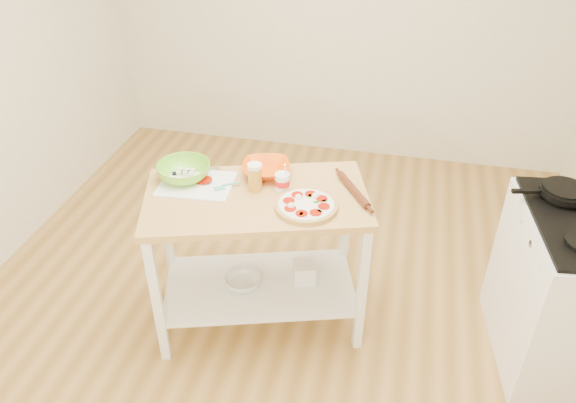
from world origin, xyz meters
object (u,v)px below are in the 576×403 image
at_px(green_bowl, 184,171).
at_px(yogurt_tub, 282,182).
at_px(spatula, 226,186).
at_px(cutting_board, 196,183).
at_px(rolling_pin, 354,190).
at_px(prep_island, 258,233).
at_px(shelf_glass_bowl, 243,281).
at_px(skillet, 563,191).
at_px(orange_bowl, 266,169).
at_px(knife, 190,172).
at_px(pizza, 306,205).
at_px(beer_pint, 255,177).
at_px(shelf_bin, 304,272).

bearing_deg(green_bowl, yogurt_tub, 1.23).
bearing_deg(spatula, yogurt_tub, -18.33).
distance_m(cutting_board, rolling_pin, 0.86).
height_order(prep_island, shelf_glass_bowl, prep_island).
bearing_deg(skillet, orange_bowl, 169.64).
bearing_deg(spatula, orange_bowl, 18.71).
xyz_separation_m(knife, shelf_glass_bowl, (0.33, -0.16, -0.62)).
xyz_separation_m(prep_island, rolling_pin, (0.50, 0.14, 0.27)).
distance_m(pizza, green_bowl, 0.73).
relative_size(orange_bowl, rolling_pin, 0.78).
distance_m(spatula, beer_pint, 0.18).
bearing_deg(green_bowl, prep_island, -10.02).
bearing_deg(beer_pint, knife, 170.17).
distance_m(prep_island, yogurt_tub, 0.34).
xyz_separation_m(pizza, shelf_bin, (-0.03, 0.15, -0.59)).
distance_m(orange_bowl, shelf_bin, 0.67).
bearing_deg(rolling_pin, spatula, -170.79).
bearing_deg(beer_pint, prep_island, -69.94).
distance_m(yogurt_tub, shelf_bin, 0.64).
bearing_deg(green_bowl, pizza, -10.26).
relative_size(prep_island, skillet, 3.39).
relative_size(spatula, green_bowl, 0.44).
height_order(cutting_board, knife, cutting_board).
bearing_deg(skillet, spatula, 175.73).
distance_m(green_bowl, rolling_pin, 0.95).
relative_size(cutting_board, orange_bowl, 1.58).
bearing_deg(shelf_glass_bowl, yogurt_tub, 29.48).
bearing_deg(green_bowl, orange_bowl, 18.98).
distance_m(beer_pint, rolling_pin, 0.54).
bearing_deg(prep_island, orange_bowl, 91.28).
height_order(prep_island, orange_bowl, orange_bowl).
xyz_separation_m(prep_island, orange_bowl, (-0.01, 0.23, 0.28)).
relative_size(cutting_board, yogurt_tub, 2.40).
relative_size(cutting_board, knife, 1.71).
xyz_separation_m(skillet, shelf_glass_bowl, (-1.67, -0.32, -0.68)).
distance_m(spatula, orange_bowl, 0.26).
bearing_deg(yogurt_tub, prep_island, -143.76).
xyz_separation_m(spatula, shelf_bin, (0.43, 0.07, -0.59)).
bearing_deg(green_bowl, shelf_glass_bowl, -17.71).
xyz_separation_m(skillet, orange_bowl, (-1.58, -0.06, -0.04)).
xyz_separation_m(knife, shelf_bin, (0.68, -0.03, -0.59)).
relative_size(knife, shelf_bin, 1.95).
distance_m(yogurt_tub, shelf_glass_bowl, 0.70).
xyz_separation_m(orange_bowl, green_bowl, (-0.43, -0.15, 0.01)).
bearing_deg(beer_pint, shelf_glass_bowl, -129.70).
distance_m(spatula, rolling_pin, 0.70).
bearing_deg(yogurt_tub, knife, 176.15).
bearing_deg(rolling_pin, pizza, -138.52).
bearing_deg(beer_pint, pizza, -19.77).
relative_size(pizza, cutting_board, 0.78).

